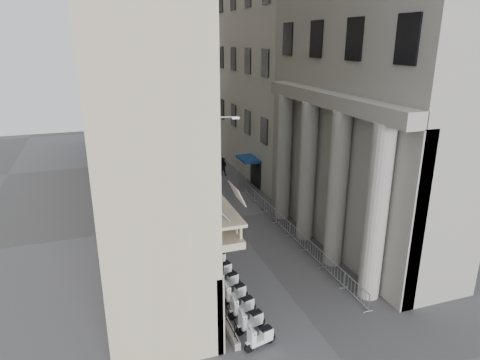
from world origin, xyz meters
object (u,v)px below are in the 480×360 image
(street_lamp, at_px, (207,164))
(pedestrian_b, at_px, (223,166))
(security_tent, at_px, (184,162))
(info_kiosk, at_px, (168,196))
(scooter_0, at_px, (260,347))
(pedestrian_a, at_px, (218,181))

(street_lamp, xyz_separation_m, pedestrian_b, (5.04, 12.98, -4.27))
(security_tent, height_order, info_kiosk, security_tent)
(security_tent, relative_size, pedestrian_b, 2.25)
(security_tent, bearing_deg, street_lamp, -90.21)
(scooter_0, bearing_deg, street_lamp, -18.20)
(scooter_0, relative_size, street_lamp, 0.17)
(security_tent, height_order, pedestrian_a, security_tent)
(scooter_0, height_order, security_tent, security_tent)
(pedestrian_b, bearing_deg, street_lamp, 97.75)
(scooter_0, bearing_deg, security_tent, -16.50)
(street_lamp, height_order, info_kiosk, street_lamp)
(scooter_0, xyz_separation_m, security_tent, (1.10, 22.71, 3.00))
(street_lamp, relative_size, pedestrian_b, 4.47)
(scooter_0, height_order, info_kiosk, info_kiosk)
(street_lamp, relative_size, info_kiosk, 4.90)
(scooter_0, xyz_separation_m, info_kiosk, (-0.98, 19.64, 0.90))
(security_tent, xyz_separation_m, info_kiosk, (-2.09, -3.06, -2.09))
(info_kiosk, bearing_deg, pedestrian_b, 63.22)
(security_tent, bearing_deg, pedestrian_b, 38.12)
(scooter_0, height_order, pedestrian_b, pedestrian_b)
(info_kiosk, relative_size, pedestrian_b, 0.91)
(street_lamp, height_order, pedestrian_b, street_lamp)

